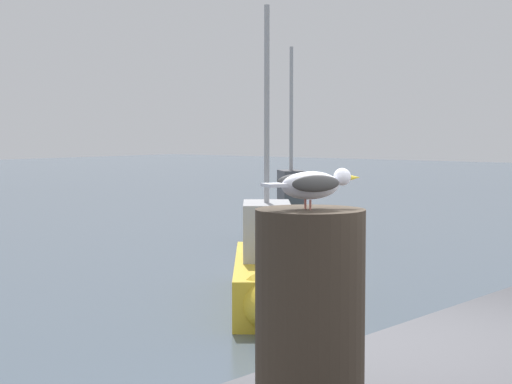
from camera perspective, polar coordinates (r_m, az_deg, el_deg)
mooring_post at (r=3.26m, az=3.44°, el=-7.81°), size 0.40×0.40×0.77m
seagull at (r=3.20m, az=3.58°, el=0.51°), size 0.37×0.21×0.14m
boat_teal at (r=20.22m, az=2.07°, el=-1.73°), size 2.63×2.91×4.37m
boat_yellow at (r=12.95m, az=0.71°, el=-5.27°), size 4.17×3.64×4.44m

